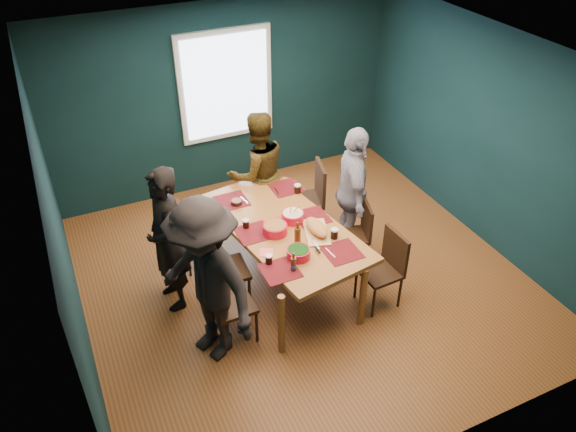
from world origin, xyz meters
The scene contains 26 objects.
room centered at (0.00, 0.27, 1.37)m, with size 5.01×5.01×2.71m.
dining_table centered at (-0.23, 0.05, 0.74)m, with size 1.42×2.31×0.82m.
chair_left_far centered at (-1.11, 0.77, 0.52)m, with size 0.45×0.45×0.90m.
chair_left_mid centered at (-1.05, -0.03, 0.58)m, with size 0.48×0.48×1.00m.
chair_left_near centered at (-1.16, -0.54, 0.54)m, with size 0.43×0.43×0.93m.
chair_right_far centered at (0.53, 0.82, 0.59)m, with size 0.55×0.55×1.01m.
chair_right_mid centered at (0.75, 0.00, 0.48)m, with size 0.46×0.46×0.83m.
chair_right_near centered at (0.67, -0.73, 0.53)m, with size 0.43×0.43×0.92m.
person_far_left centered at (-1.50, 0.27, 0.86)m, with size 0.63×0.41×1.72m, color black.
person_back centered at (-0.07, 1.20, 0.84)m, with size 0.81×0.63×1.67m, color black.
person_right centered at (0.81, 0.29, 0.85)m, with size 0.99×0.41×1.69m, color white.
person_near_left centered at (-1.34, -0.62, 0.92)m, with size 1.19×0.69×1.85m, color black.
bowl_salad centered at (-0.37, -0.04, 0.88)m, with size 0.27×0.27×0.11m.
bowl_dumpling centered at (-0.09, 0.09, 0.88)m, with size 0.26×0.26×0.24m.
bowl_herbs centered at (-0.32, -0.53, 0.88)m, with size 0.25×0.25×0.11m.
cutting_board centered at (0.04, -0.24, 0.88)m, with size 0.39×0.63×0.14m.
small_bowl centered at (-0.55, 0.67, 0.85)m, with size 0.13×0.13×0.06m.
beer_bottle_a centered at (-0.46, -0.70, 0.90)m, with size 0.06×0.06×0.22m.
beer_bottle_b centered at (-0.22, -0.30, 0.92)m, with size 0.07×0.07×0.27m.
cola_glass_a centered at (-0.64, -0.49, 0.88)m, with size 0.08×0.08×0.11m.
cola_glass_b centered at (0.18, -0.39, 0.89)m, with size 0.08×0.08×0.12m.
cola_glass_c centered at (0.21, 0.59, 0.88)m, with size 0.08×0.08×0.11m.
cola_glass_d centered at (-0.63, 0.18, 0.88)m, with size 0.08×0.08×0.11m.
napkin_a centered at (0.12, 0.08, 0.82)m, with size 0.13×0.13×0.00m, color #F16765.
napkin_b centered at (-0.60, -0.32, 0.82)m, with size 0.14×0.14×0.00m, color #F16765.
napkin_c centered at (0.11, -0.69, 0.82)m, with size 0.15×0.15×0.00m, color #F16765.
Camera 1 is at (-2.33, -4.59, 4.52)m, focal length 35.00 mm.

